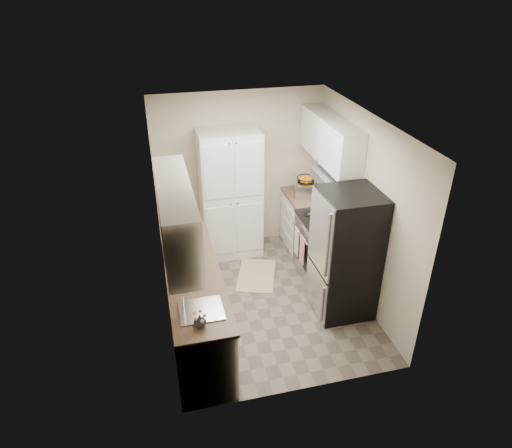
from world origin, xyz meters
name	(u,v)px	position (x,y,z in m)	size (l,w,h in m)	color
ground	(265,299)	(0.00, 0.00, 0.00)	(3.20, 3.20, 0.00)	#665B4C
room_shell	(265,193)	(-0.02, -0.01, 1.63)	(2.64, 3.24, 2.52)	beige
pantry_cabinet	(231,195)	(-0.20, 1.32, 1.00)	(0.90, 0.55, 2.00)	silver
base_cabinet_left	(195,304)	(-0.99, -0.43, 0.44)	(0.60, 2.30, 0.88)	silver
countertop_left	(193,273)	(-0.99, -0.43, 0.90)	(0.63, 2.33, 0.04)	brown
base_cabinet_right	(306,222)	(0.99, 1.19, 0.44)	(0.60, 0.80, 0.88)	silver
countertop_right	(307,196)	(0.99, 1.19, 0.90)	(0.63, 0.83, 0.04)	brown
electric_range	(323,246)	(0.97, 0.39, 0.48)	(0.71, 0.78, 1.13)	#B7B7BC
refrigerator	(346,254)	(0.94, -0.41, 0.85)	(0.70, 0.72, 1.70)	#B7B7BC
microwave	(187,240)	(-1.00, 0.05, 1.07)	(0.53, 0.36, 0.29)	#B5B4BA
wine_bottle	(178,225)	(-1.06, 0.47, 1.07)	(0.07, 0.07, 0.29)	black
flower_vase	(200,321)	(-1.03, -1.38, 0.99)	(0.13, 0.13, 0.13)	white
cutting_board	(194,219)	(-0.84, 0.55, 1.08)	(0.02, 0.26, 0.33)	#418439
toaster_oven	(305,189)	(0.95, 1.21, 1.03)	(0.30, 0.37, 0.22)	silver
fruit_basket	(306,178)	(0.96, 1.22, 1.20)	(0.28, 0.28, 0.12)	orange
kitchen_mat	(256,275)	(0.02, 0.56, 0.01)	(0.52, 0.84, 0.01)	tan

